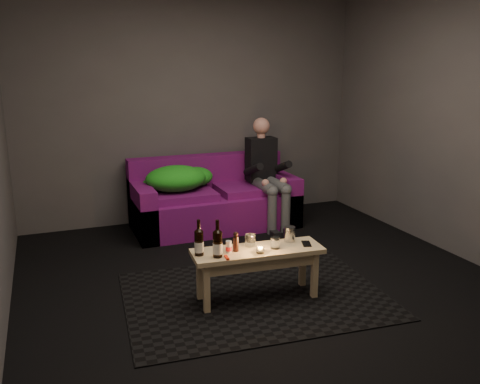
# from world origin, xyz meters

# --- Properties ---
(floor) EXTENTS (4.50, 4.50, 0.00)m
(floor) POSITION_xyz_m (0.00, 0.00, 0.00)
(floor) COLOR black
(floor) RESTS_ON ground
(room) EXTENTS (4.50, 4.50, 4.50)m
(room) POSITION_xyz_m (0.00, 0.47, 1.64)
(room) COLOR silver
(room) RESTS_ON ground
(rug) EXTENTS (2.15, 1.64, 0.01)m
(rug) POSITION_xyz_m (-0.18, -0.03, 0.00)
(rug) COLOR black
(rug) RESTS_ON floor
(sofa) EXTENTS (1.82, 0.82, 0.78)m
(sofa) POSITION_xyz_m (0.09, 1.81, 0.28)
(sofa) COLOR #6C0F76
(sofa) RESTS_ON floor
(green_blanket) EXTENTS (0.80, 0.55, 0.27)m
(green_blanket) POSITION_xyz_m (-0.31, 1.81, 0.59)
(green_blanket) COLOR green
(green_blanket) RESTS_ON sofa
(person) EXTENTS (0.33, 0.76, 1.21)m
(person) POSITION_xyz_m (0.68, 1.67, 0.63)
(person) COLOR black
(person) RESTS_ON sofa
(coffee_table) EXTENTS (1.04, 0.40, 0.42)m
(coffee_table) POSITION_xyz_m (-0.18, -0.08, 0.34)
(coffee_table) COLOR #DCBF81
(coffee_table) RESTS_ON rug
(beer_bottle_a) EXTENTS (0.07, 0.07, 0.28)m
(beer_bottle_a) POSITION_xyz_m (-0.63, -0.04, 0.52)
(beer_bottle_a) COLOR black
(beer_bottle_a) RESTS_ON coffee_table
(beer_bottle_b) EXTENTS (0.07, 0.07, 0.29)m
(beer_bottle_b) POSITION_xyz_m (-0.52, -0.13, 0.52)
(beer_bottle_b) COLOR black
(beer_bottle_b) RESTS_ON coffee_table
(salt_shaker) EXTENTS (0.05, 0.05, 0.09)m
(salt_shaker) POSITION_xyz_m (-0.41, -0.07, 0.46)
(salt_shaker) COLOR silver
(salt_shaker) RESTS_ON coffee_table
(pepper_mill) EXTENTS (0.05, 0.05, 0.12)m
(pepper_mill) POSITION_xyz_m (-0.35, -0.06, 0.48)
(pepper_mill) COLOR black
(pepper_mill) RESTS_ON coffee_table
(tumbler_back) EXTENTS (0.10, 0.10, 0.10)m
(tumbler_back) POSITION_xyz_m (-0.20, -0.00, 0.47)
(tumbler_back) COLOR white
(tumbler_back) RESTS_ON coffee_table
(tealight) EXTENTS (0.06, 0.06, 0.05)m
(tealight) POSITION_xyz_m (-0.19, -0.16, 0.44)
(tealight) COLOR white
(tealight) RESTS_ON coffee_table
(tumbler_front) EXTENTS (0.08, 0.08, 0.09)m
(tumbler_front) POSITION_xyz_m (-0.05, -0.12, 0.46)
(tumbler_front) COLOR white
(tumbler_front) RESTS_ON coffee_table
(steel_cup) EXTENTS (0.11, 0.11, 0.12)m
(steel_cup) POSITION_xyz_m (0.13, -0.01, 0.48)
(steel_cup) COLOR #ADAFB4
(steel_cup) RESTS_ON coffee_table
(smartphone) EXTENTS (0.11, 0.15, 0.01)m
(smartphone) POSITION_xyz_m (0.23, -0.12, 0.42)
(smartphone) COLOR black
(smartphone) RESTS_ON coffee_table
(red_lighter) EXTENTS (0.03, 0.08, 0.01)m
(red_lighter) POSITION_xyz_m (-0.47, -0.18, 0.42)
(red_lighter) COLOR red
(red_lighter) RESTS_ON coffee_table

